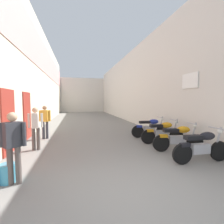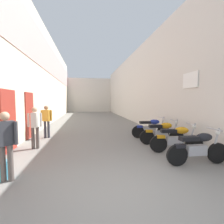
# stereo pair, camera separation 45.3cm
# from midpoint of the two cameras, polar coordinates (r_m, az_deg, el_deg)

# --- Properties ---
(ground_plane) EXTENTS (39.31, 39.31, 0.00)m
(ground_plane) POSITION_cam_midpoint_polar(r_m,az_deg,el_deg) (12.59, -5.13, -4.24)
(ground_plane) COLOR slate
(building_left) EXTENTS (0.45, 23.31, 6.97)m
(building_left) POSITION_cam_midpoint_polar(r_m,az_deg,el_deg) (14.71, -20.06, 10.47)
(building_left) COLOR beige
(building_left) RESTS_ON ground
(building_right) EXTENTS (0.45, 23.31, 5.86)m
(building_right) POSITION_cam_midpoint_polar(r_m,az_deg,el_deg) (15.15, 7.97, 8.25)
(building_right) COLOR beige
(building_right) RESTS_ON ground
(building_far_end) EXTENTS (9.75, 2.00, 5.32)m
(building_far_end) POSITION_cam_midpoint_polar(r_m,az_deg,el_deg) (27.11, -7.51, 5.82)
(building_far_end) COLOR beige
(building_far_end) RESTS_ON ground
(motorcycle_nearest) EXTENTS (1.85, 0.58, 1.04)m
(motorcycle_nearest) POSITION_cam_midpoint_polar(r_m,az_deg,el_deg) (5.39, 30.10, -10.61)
(motorcycle_nearest) COLOR black
(motorcycle_nearest) RESTS_ON ground
(motorcycle_second) EXTENTS (1.84, 0.58, 1.04)m
(motorcycle_second) POSITION_cam_midpoint_polar(r_m,az_deg,el_deg) (6.25, 23.61, -8.42)
(motorcycle_second) COLOR black
(motorcycle_second) RESTS_ON ground
(motorcycle_third) EXTENTS (1.85, 0.58, 1.04)m
(motorcycle_third) POSITION_cam_midpoint_polar(r_m,az_deg,el_deg) (7.17, 18.86, -6.73)
(motorcycle_third) COLOR black
(motorcycle_third) RESTS_ON ground
(motorcycle_fourth) EXTENTS (1.85, 0.58, 1.04)m
(motorcycle_fourth) POSITION_cam_midpoint_polar(r_m,az_deg,el_deg) (8.19, 15.00, -5.32)
(motorcycle_fourth) COLOR black
(motorcycle_fourth) RESTS_ON ground
(pedestrian_by_doorway) EXTENTS (0.52, 0.37, 1.57)m
(pedestrian_by_doorway) POSITION_cam_midpoint_polar(r_m,az_deg,el_deg) (4.25, -30.63, -8.74)
(pedestrian_by_doorway) COLOR #564C47
(pedestrian_by_doorway) RESTS_ON ground
(pedestrian_mid_alley) EXTENTS (0.52, 0.35, 1.57)m
(pedestrian_mid_alley) POSITION_cam_midpoint_polar(r_m,az_deg,el_deg) (6.66, -23.63, -4.04)
(pedestrian_mid_alley) COLOR #564C47
(pedestrian_mid_alley) RESTS_ON ground
(pedestrian_further_down) EXTENTS (0.52, 0.30, 1.57)m
(pedestrian_further_down) POSITION_cam_midpoint_polar(r_m,az_deg,el_deg) (8.42, -20.50, -2.33)
(pedestrian_further_down) COLOR #383842
(pedestrian_further_down) RESTS_ON ground
(water_jug_beside_first) EXTENTS (0.34, 0.34, 0.42)m
(water_jug_beside_first) POSITION_cam_midpoint_polar(r_m,az_deg,el_deg) (4.60, -31.95, -16.98)
(water_jug_beside_first) COLOR #4299B7
(water_jug_beside_first) RESTS_ON ground
(umbrella_leaning) EXTENTS (0.20, 0.35, 0.97)m
(umbrella_leaning) POSITION_cam_midpoint_polar(r_m,az_deg,el_deg) (5.62, -31.34, -8.20)
(umbrella_leaning) COLOR #4C4C4C
(umbrella_leaning) RESTS_ON ground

